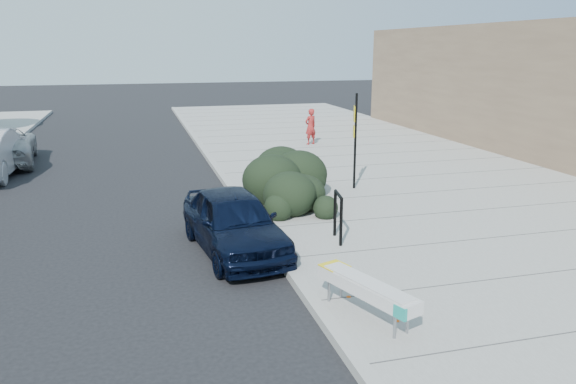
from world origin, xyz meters
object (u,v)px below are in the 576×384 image
bench (366,288)px  sign_post (355,136)px  sedan_navy (234,221)px  pedestrian (311,127)px  suv_silver (0,146)px  bike_rack (338,212)px

bench → sign_post: sign_post is taller
sedan_navy → pedestrian: pedestrian is taller
suv_silver → sign_post: bearing=140.0°
suv_silver → pedestrian: 12.11m
bench → bike_rack: bike_rack is taller
bench → sedan_navy: sedan_navy is taller
suv_silver → pedestrian: bearing=175.7°
bench → sign_post: bearing=49.8°
bench → suv_silver: bearing=98.5°
bike_rack → sedan_navy: (-2.21, 0.33, -0.13)m
bike_rack → sedan_navy: bearing=-179.3°
bench → bike_rack: 3.55m
bench → pedestrian: pedestrian is taller
bike_rack → suv_silver: suv_silver is taller
bench → pedestrian: size_ratio=1.30×
sign_post → bench: bearing=-93.6°
bench → bike_rack: (0.81, 3.45, 0.17)m
sign_post → pedestrian: (1.12, 7.77, -0.81)m
bike_rack → pedestrian: pedestrian is taller
sedan_navy → suv_silver: 13.15m
pedestrian → bike_rack: bearing=53.2°
pedestrian → suv_silver: bearing=-20.0°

